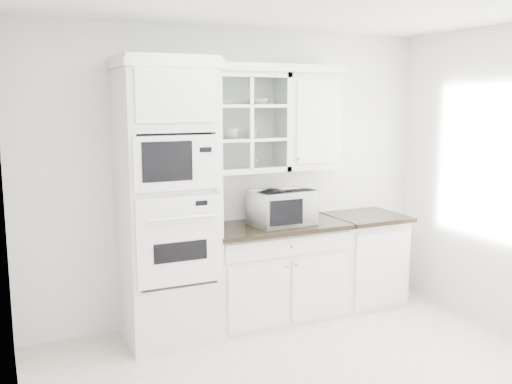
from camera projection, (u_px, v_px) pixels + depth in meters
name	position (u px, v px, depth m)	size (l,w,h in m)	color
room_shell	(305.00, 138.00, 4.12)	(4.00, 3.50, 2.70)	white
oven_column	(167.00, 203.00, 4.78)	(0.76, 0.68, 2.40)	silver
base_cabinet_run	(275.00, 271.00, 5.36)	(1.32, 0.67, 0.92)	silver
extra_base_cabinet	(363.00, 259.00, 5.77)	(0.72, 0.67, 0.92)	silver
upper_cabinet_glass	(244.00, 123.00, 5.15)	(0.80, 0.33, 0.90)	silver
upper_cabinet_solid	(309.00, 121.00, 5.43)	(0.55, 0.33, 0.90)	silver
crown_molding	(234.00, 67.00, 5.01)	(2.14, 0.38, 0.07)	white
countertop_microwave	(281.00, 207.00, 5.23)	(0.55, 0.46, 0.32)	white
bowl_a	(224.00, 102.00, 5.04)	(0.21, 0.21, 0.05)	white
bowl_b	(258.00, 101.00, 5.18)	(0.18, 0.18, 0.06)	white
cup_a	(232.00, 134.00, 5.10)	(0.11, 0.11, 0.09)	white
cup_b	(252.00, 133.00, 5.19)	(0.10, 0.10, 0.10)	white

